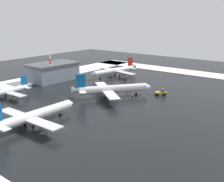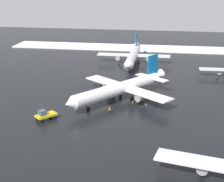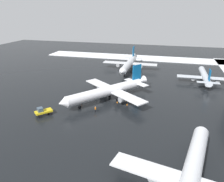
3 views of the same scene
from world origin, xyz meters
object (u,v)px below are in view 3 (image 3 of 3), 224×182
object	(u,v)px
ground_crew_mid_apron	(95,109)
traffic_cone_mid_line	(127,104)
pushback_tug	(43,111)
airplane_far_rear	(129,64)
airplane_distant_tail	(205,76)
ground_crew_near_tug	(81,99)
airplane_parked_starboard	(108,91)
traffic_cone_near_nose	(117,102)
airplane_foreground_jet	(192,174)

from	to	relation	value
ground_crew_mid_apron	traffic_cone_mid_line	distance (m)	10.62
pushback_tug	ground_crew_mid_apron	bearing A→B (deg)	154.45
airplane_far_rear	traffic_cone_mid_line	bearing A→B (deg)	10.25
airplane_far_rear	pushback_tug	distance (m)	55.44
airplane_distant_tail	ground_crew_near_tug	size ratio (longest dim) A/B	15.22
traffic_cone_mid_line	ground_crew_near_tug	bearing A→B (deg)	95.48
airplane_parked_starboard	airplane_far_rear	distance (m)	38.46
traffic_cone_near_nose	traffic_cone_mid_line	bearing A→B (deg)	-104.69
airplane_distant_tail	ground_crew_mid_apron	bearing A→B (deg)	137.80
airplane_foreground_jet	airplane_far_rear	size ratio (longest dim) A/B	0.98
airplane_foreground_jet	airplane_far_rear	xyz separation A→B (m)	(70.85, 24.03, 0.06)
pushback_tug	traffic_cone_mid_line	xyz separation A→B (m)	(13.01, -21.25, -1.01)
airplane_distant_tail	ground_crew_mid_apron	size ratio (longest dim) A/B	15.22
ground_crew_near_tug	traffic_cone_near_nose	world-z (taller)	ground_crew_near_tug
airplane_far_rear	pushback_tug	size ratio (longest dim) A/B	6.49
airplane_foreground_jet	airplane_far_rear	world-z (taller)	airplane_far_rear
airplane_foreground_jet	traffic_cone_mid_line	distance (m)	34.60
ground_crew_mid_apron	traffic_cone_mid_line	xyz separation A→B (m)	(7.10, -7.87, -0.70)
pushback_tug	traffic_cone_near_nose	bearing A→B (deg)	168.48
ground_crew_mid_apron	ground_crew_near_tug	xyz separation A→B (m)	(5.70, 6.73, 0.00)
airplane_far_rear	traffic_cone_mid_line	xyz separation A→B (m)	(-40.64, -7.39, -2.87)
ground_crew_near_tug	pushback_tug	bearing A→B (deg)	90.51
airplane_foreground_jet	ground_crew_mid_apron	bearing A→B (deg)	58.51
ground_crew_mid_apron	pushback_tug	bearing A→B (deg)	-130.30
airplane_distant_tail	traffic_cone_near_nose	bearing A→B (deg)	135.07
airplane_parked_starboard	ground_crew_mid_apron	size ratio (longest dim) A/B	16.53
ground_crew_mid_apron	ground_crew_near_tug	bearing A→B (deg)	165.64
airplane_parked_starboard	ground_crew_mid_apron	distance (m)	9.65
ground_crew_mid_apron	traffic_cone_near_nose	world-z (taller)	ground_crew_mid_apron
airplane_distant_tail	traffic_cone_near_nose	world-z (taller)	airplane_distant_tail
pushback_tug	traffic_cone_near_nose	distance (m)	22.66
pushback_tug	traffic_cone_near_nose	world-z (taller)	pushback_tug
pushback_tug	ground_crew_near_tug	xyz separation A→B (m)	(11.61, -6.65, -0.31)
airplane_parked_starboard	airplane_foreground_jet	bearing A→B (deg)	73.09
airplane_foreground_jet	ground_crew_mid_apron	distance (m)	33.75
airplane_distant_tail	airplane_foreground_jet	bearing A→B (deg)	171.16
airplane_foreground_jet	ground_crew_near_tug	size ratio (longest dim) A/B	18.24
airplane_parked_starboard	airplane_far_rear	size ratio (longest dim) A/B	0.88
ground_crew_mid_apron	traffic_cone_mid_line	bearing A→B (deg)	67.93
airplane_far_rear	ground_crew_near_tug	size ratio (longest dim) A/B	18.68
airplane_parked_starboard	ground_crew_near_tug	distance (m)	9.05
airplane_foreground_jet	ground_crew_mid_apron	size ratio (longest dim) A/B	18.24
airplane_parked_starboard	airplane_distant_tail	world-z (taller)	airplane_parked_starboard
airplane_distant_tail	traffic_cone_near_nose	xyz separation A→B (m)	(-29.48, 28.99, -2.29)
airplane_foreground_jet	traffic_cone_near_nose	world-z (taller)	airplane_foreground_jet
airplane_parked_starboard	ground_crew_near_tug	xyz separation A→B (m)	(-3.59, 7.98, -2.32)
traffic_cone_near_nose	traffic_cone_mid_line	xyz separation A→B (m)	(-0.88, -3.37, 0.00)
airplane_far_rear	traffic_cone_mid_line	distance (m)	41.41
airplane_parked_starboard	ground_crew_mid_apron	xyz separation A→B (m)	(-9.29, 1.24, -2.32)
airplane_distant_tail	pushback_tug	xyz separation A→B (m)	(-43.37, 46.87, -1.28)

